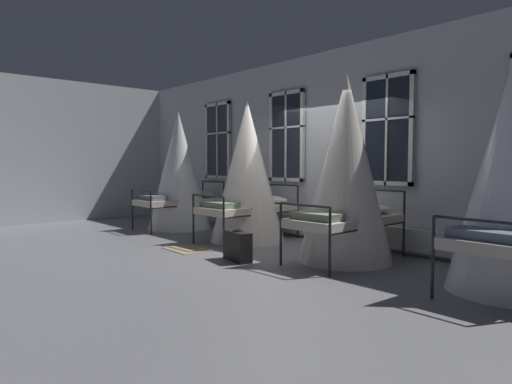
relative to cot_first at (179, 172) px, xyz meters
name	(u,v)px	position (x,y,z in m)	size (l,w,h in m)	color
ground	(286,250)	(3.41, -0.07, -1.26)	(23.33, 23.33, 0.00)	slate
back_wall_with_windows	(335,147)	(3.41, 1.20, 0.49)	(12.67, 0.10, 3.49)	silver
end_wall_left	(53,151)	(-2.92, -1.74, 0.49)	(0.10, 6.78, 3.49)	silver
window_bank	(330,186)	(3.41, 1.08, -0.22)	(7.82, 0.10, 2.81)	black
cot_first	(179,172)	(0.00, 0.00, 0.00)	(1.39, 1.88, 2.59)	black
cot_second	(247,173)	(2.28, 0.06, 0.00)	(1.39, 1.88, 2.60)	black
cot_third	(346,171)	(4.57, 0.01, 0.08)	(1.39, 1.88, 2.75)	black
rug_second	(187,249)	(2.27, -1.26, -1.25)	(0.80, 0.56, 0.01)	#8E7A5B
suitcase_dark	(237,246)	(3.52, -1.19, -1.04)	(0.59, 0.31, 0.47)	black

